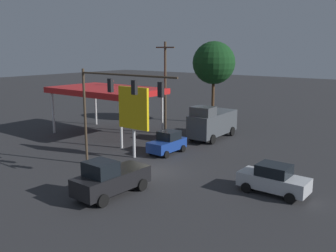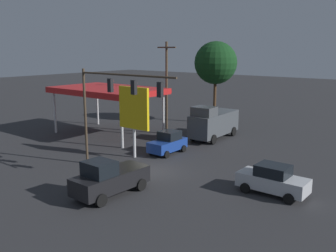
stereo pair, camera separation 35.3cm
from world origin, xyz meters
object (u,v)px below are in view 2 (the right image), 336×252
object	(u,v)px
pickup_parked	(109,178)
price_sign	(134,110)
utility_pole	(167,86)
sedan_far	(273,180)
hatchback_crossing	(168,143)
traffic_signal_assembly	(114,96)
street_tree	(216,63)
delivery_truck	(213,123)

from	to	relation	value
pickup_parked	price_sign	bearing A→B (deg)	-146.01
utility_pole	pickup_parked	bearing A→B (deg)	116.98
sedan_far	hatchback_crossing	bearing A→B (deg)	-16.89
utility_pole	sedan_far	distance (m)	19.18
traffic_signal_assembly	hatchback_crossing	bearing A→B (deg)	-88.92
sedan_far	street_tree	xyz separation A→B (m)	(15.29, -17.83, 6.48)
sedan_far	street_tree	bearing A→B (deg)	-49.63
utility_pole	pickup_parked	world-z (taller)	utility_pole
hatchback_crossing	traffic_signal_assembly	bearing A→B (deg)	0.65
traffic_signal_assembly	delivery_truck	bearing A→B (deg)	-90.58
street_tree	delivery_truck	bearing A→B (deg)	120.71
sedan_far	utility_pole	bearing A→B (deg)	-30.35
price_sign	hatchback_crossing	bearing A→B (deg)	-116.41
traffic_signal_assembly	price_sign	xyz separation A→B (m)	(1.52, -3.64, -1.61)
sedan_far	delivery_truck	bearing A→B (deg)	-44.09
pickup_parked	hatchback_crossing	distance (m)	10.46
traffic_signal_assembly	street_tree	distance (m)	21.43
pickup_parked	street_tree	world-z (taller)	street_tree
hatchback_crossing	sedan_far	bearing A→B (deg)	72.92
hatchback_crossing	price_sign	bearing A→B (deg)	-26.84
delivery_truck	pickup_parked	distance (m)	17.38
traffic_signal_assembly	pickup_parked	world-z (taller)	traffic_signal_assembly
utility_pole	price_sign	xyz separation A→B (m)	(-3.58, 8.85, -1.08)
delivery_truck	hatchback_crossing	world-z (taller)	delivery_truck
street_tree	sedan_far	bearing A→B (deg)	130.61
hatchback_crossing	street_tree	distance (m)	16.39
pickup_parked	street_tree	distance (m)	26.27
utility_pole	hatchback_crossing	size ratio (longest dim) A/B	2.59
street_tree	price_sign	bearing A→B (deg)	98.84
traffic_signal_assembly	pickup_parked	xyz separation A→B (m)	(-3.04, 3.51, -4.64)
sedan_far	price_sign	bearing A→B (deg)	-2.65
delivery_truck	sedan_far	size ratio (longest dim) A/B	1.57
delivery_truck	street_tree	world-z (taller)	street_tree
utility_pole	hatchback_crossing	world-z (taller)	utility_pole
price_sign	sedan_far	size ratio (longest dim) A/B	1.37
sedan_far	hatchback_crossing	size ratio (longest dim) A/B	1.16
delivery_truck	street_tree	bearing A→B (deg)	-152.28
traffic_signal_assembly	utility_pole	xyz separation A→B (m)	(5.10, -12.49, -0.53)
utility_pole	sedan_far	size ratio (longest dim) A/B	2.24
delivery_truck	pickup_parked	bearing A→B (deg)	6.65
price_sign	pickup_parked	size ratio (longest dim) A/B	1.15
price_sign	hatchback_crossing	size ratio (longest dim) A/B	1.58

